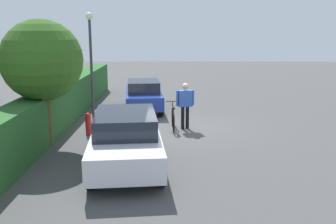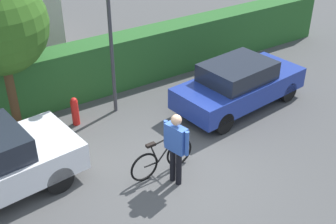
{
  "view_description": "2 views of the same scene",
  "coord_description": "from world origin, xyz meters",
  "px_view_note": "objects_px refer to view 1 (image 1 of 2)",
  "views": [
    {
      "loc": [
        -14.07,
        0.41,
        3.71
      ],
      "look_at": [
        -1.31,
        0.43,
        0.89
      ],
      "focal_mm": 40.4,
      "sensor_mm": 36.0,
      "label": 1
    },
    {
      "loc": [
        -4.56,
        -6.45,
        6.38
      ],
      "look_at": [
        0.42,
        1.04,
        0.99
      ],
      "focal_mm": 46.77,
      "sensor_mm": 36.0,
      "label": 2
    }
  ],
  "objects_px": {
    "parked_car_far": "(143,95)",
    "fire_hydrant": "(88,124)",
    "tree_kerbside": "(42,61)",
    "parked_car_near": "(126,138)",
    "person_rider": "(185,102)",
    "bicycle": "(173,119)",
    "street_lamp": "(91,54)"
  },
  "relations": [
    {
      "from": "bicycle",
      "to": "person_rider",
      "type": "xyz_separation_m",
      "value": [
        0.06,
        -0.45,
        0.64
      ]
    },
    {
      "from": "bicycle",
      "to": "street_lamp",
      "type": "height_order",
      "value": "street_lamp"
    },
    {
      "from": "person_rider",
      "to": "street_lamp",
      "type": "distance_m",
      "value": 3.95
    },
    {
      "from": "parked_car_near",
      "to": "parked_car_far",
      "type": "xyz_separation_m",
      "value": [
        7.28,
        -0.0,
        -0.06
      ]
    },
    {
      "from": "parked_car_near",
      "to": "bicycle",
      "type": "height_order",
      "value": "parked_car_near"
    },
    {
      "from": "person_rider",
      "to": "fire_hydrant",
      "type": "distance_m",
      "value": 3.64
    },
    {
      "from": "fire_hydrant",
      "to": "tree_kerbside",
      "type": "bearing_deg",
      "value": 141.3
    },
    {
      "from": "bicycle",
      "to": "fire_hydrant",
      "type": "bearing_deg",
      "value": 105.14
    },
    {
      "from": "parked_car_far",
      "to": "fire_hydrant",
      "type": "relative_size",
      "value": 5.07
    },
    {
      "from": "fire_hydrant",
      "to": "person_rider",
      "type": "bearing_deg",
      "value": -75.86
    },
    {
      "from": "parked_car_near",
      "to": "person_rider",
      "type": "distance_m",
      "value": 4.29
    },
    {
      "from": "parked_car_far",
      "to": "fire_hydrant",
      "type": "xyz_separation_m",
      "value": [
        -4.27,
        1.68,
        -0.31
      ]
    },
    {
      "from": "parked_car_near",
      "to": "fire_hydrant",
      "type": "relative_size",
      "value": 5.86
    },
    {
      "from": "street_lamp",
      "to": "fire_hydrant",
      "type": "relative_size",
      "value": 5.31
    },
    {
      "from": "parked_car_far",
      "to": "person_rider",
      "type": "bearing_deg",
      "value": -152.17
    },
    {
      "from": "person_rider",
      "to": "tree_kerbside",
      "type": "distance_m",
      "value": 5.31
    },
    {
      "from": "parked_car_near",
      "to": "person_rider",
      "type": "bearing_deg",
      "value": -24.85
    },
    {
      "from": "parked_car_far",
      "to": "tree_kerbside",
      "type": "height_order",
      "value": "tree_kerbside"
    },
    {
      "from": "fire_hydrant",
      "to": "bicycle",
      "type": "bearing_deg",
      "value": -74.86
    },
    {
      "from": "parked_car_near",
      "to": "tree_kerbside",
      "type": "bearing_deg",
      "value": 58.16
    },
    {
      "from": "parked_car_far",
      "to": "person_rider",
      "type": "height_order",
      "value": "person_rider"
    },
    {
      "from": "parked_car_near",
      "to": "person_rider",
      "type": "height_order",
      "value": "person_rider"
    },
    {
      "from": "bicycle",
      "to": "tree_kerbside",
      "type": "bearing_deg",
      "value": 117.6
    },
    {
      "from": "street_lamp",
      "to": "fire_hydrant",
      "type": "height_order",
      "value": "street_lamp"
    },
    {
      "from": "tree_kerbside",
      "to": "parked_car_far",
      "type": "bearing_deg",
      "value": -26.09
    },
    {
      "from": "parked_car_far",
      "to": "tree_kerbside",
      "type": "distance_m",
      "value": 6.54
    },
    {
      "from": "person_rider",
      "to": "street_lamp",
      "type": "xyz_separation_m",
      "value": [
        0.35,
        3.53,
        1.74
      ]
    },
    {
      "from": "parked_car_near",
      "to": "tree_kerbside",
      "type": "distance_m",
      "value": 3.76
    },
    {
      "from": "parked_car_near",
      "to": "person_rider",
      "type": "xyz_separation_m",
      "value": [
        3.88,
        -1.8,
        0.25
      ]
    },
    {
      "from": "parked_car_near",
      "to": "bicycle",
      "type": "bearing_deg",
      "value": -19.36
    },
    {
      "from": "tree_kerbside",
      "to": "fire_hydrant",
      "type": "height_order",
      "value": "tree_kerbside"
    },
    {
      "from": "tree_kerbside",
      "to": "fire_hydrant",
      "type": "xyz_separation_m",
      "value": [
        1.31,
        -1.05,
        -2.33
      ]
    }
  ]
}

